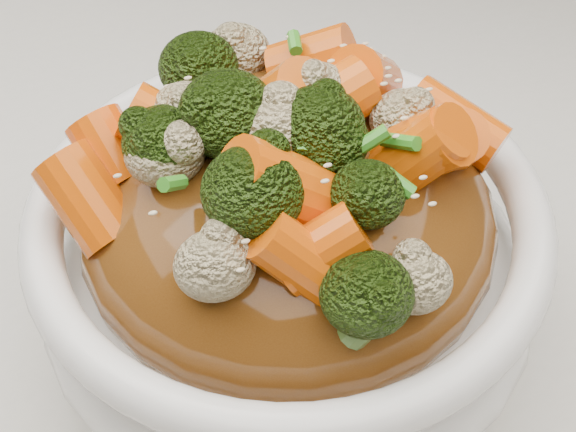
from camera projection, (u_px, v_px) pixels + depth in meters
name	position (u px, v px, depth m)	size (l,w,h in m)	color
tablecloth	(190.00, 340.00, 0.48)	(1.20, 0.80, 0.04)	silver
bowl	(288.00, 268.00, 0.43)	(0.24, 0.24, 0.09)	white
sauce_base	(288.00, 221.00, 0.40)	(0.19, 0.19, 0.10)	#613510
carrots	(288.00, 103.00, 0.36)	(0.19, 0.19, 0.06)	#E55907
broccoli	(288.00, 105.00, 0.36)	(0.19, 0.19, 0.05)	black
cauliflower	(288.00, 109.00, 0.36)	(0.19, 0.19, 0.04)	#C4B486
scallions	(288.00, 100.00, 0.35)	(0.14, 0.14, 0.02)	#348B20
sesame_seeds	(288.00, 100.00, 0.35)	(0.17, 0.17, 0.01)	beige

